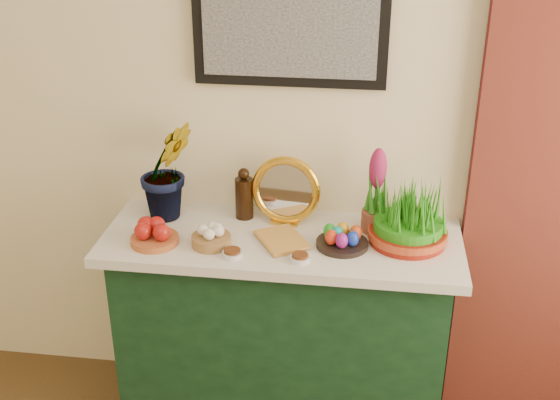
# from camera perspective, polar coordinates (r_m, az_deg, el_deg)

# --- Properties ---
(sideboard) EXTENTS (1.30, 0.45, 0.85)m
(sideboard) POSITION_cam_1_polar(r_m,az_deg,el_deg) (2.99, 0.13, -10.80)
(sideboard) COLOR #163D1F
(sideboard) RESTS_ON ground
(tablecloth) EXTENTS (1.40, 0.55, 0.04)m
(tablecloth) POSITION_cam_1_polar(r_m,az_deg,el_deg) (2.75, 0.14, -3.32)
(tablecloth) COLOR silver
(tablecloth) RESTS_ON sideboard
(hyacinth_green) EXTENTS (0.36, 0.35, 0.54)m
(hyacinth_green) POSITION_cam_1_polar(r_m,az_deg,el_deg) (2.83, -9.22, 3.66)
(hyacinth_green) COLOR #277719
(hyacinth_green) RESTS_ON tablecloth
(apple_bowl) EXTENTS (0.23, 0.23, 0.09)m
(apple_bowl) POSITION_cam_1_polar(r_m,az_deg,el_deg) (2.72, -10.19, -2.73)
(apple_bowl) COLOR #AD562A
(apple_bowl) RESTS_ON tablecloth
(garlic_basket) EXTENTS (0.16, 0.16, 0.08)m
(garlic_basket) POSITION_cam_1_polar(r_m,az_deg,el_deg) (2.68, -5.62, -3.01)
(garlic_basket) COLOR olive
(garlic_basket) RESTS_ON tablecloth
(vinegar_cruet) EXTENTS (0.07, 0.07, 0.22)m
(vinegar_cruet) POSITION_cam_1_polar(r_m,az_deg,el_deg) (2.86, -2.93, 0.34)
(vinegar_cruet) COLOR black
(vinegar_cruet) RESTS_ON tablecloth
(mirror) EXTENTS (0.29, 0.09, 0.28)m
(mirror) POSITION_cam_1_polar(r_m,az_deg,el_deg) (2.80, 0.48, 0.71)
(mirror) COLOR gold
(mirror) RESTS_ON tablecloth
(book) EXTENTS (0.23, 0.25, 0.03)m
(book) POSITION_cam_1_polar(r_m,az_deg,el_deg) (2.67, -1.39, -3.53)
(book) COLOR gold
(book) RESTS_ON tablecloth
(spice_dish_left) EXTENTS (0.08, 0.08, 0.03)m
(spice_dish_left) POSITION_cam_1_polar(r_m,az_deg,el_deg) (2.61, -3.90, -4.34)
(spice_dish_left) COLOR silver
(spice_dish_left) RESTS_ON tablecloth
(spice_dish_right) EXTENTS (0.07, 0.07, 0.03)m
(spice_dish_right) POSITION_cam_1_polar(r_m,az_deg,el_deg) (2.57, 1.63, -4.72)
(spice_dish_right) COLOR silver
(spice_dish_right) RESTS_ON tablecloth
(egg_plate) EXTENTS (0.26, 0.26, 0.08)m
(egg_plate) POSITION_cam_1_polar(r_m,az_deg,el_deg) (2.67, 5.04, -3.16)
(egg_plate) COLOR black
(egg_plate) RESTS_ON tablecloth
(hyacinth_pink) EXTENTS (0.11, 0.11, 0.35)m
(hyacinth_pink) POSITION_cam_1_polar(r_m,az_deg,el_deg) (2.74, 7.83, 0.44)
(hyacinth_pink) COLOR brown
(hyacinth_pink) RESTS_ON tablecloth
(wheatgrass_sabzeh) EXTENTS (0.30, 0.30, 0.25)m
(wheatgrass_sabzeh) POSITION_cam_1_polar(r_m,az_deg,el_deg) (2.70, 10.43, -1.34)
(wheatgrass_sabzeh) COLOR maroon
(wheatgrass_sabzeh) RESTS_ON tablecloth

